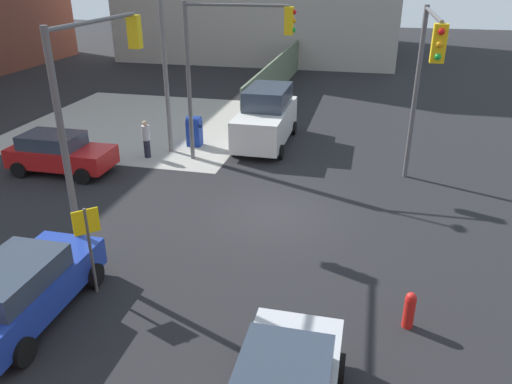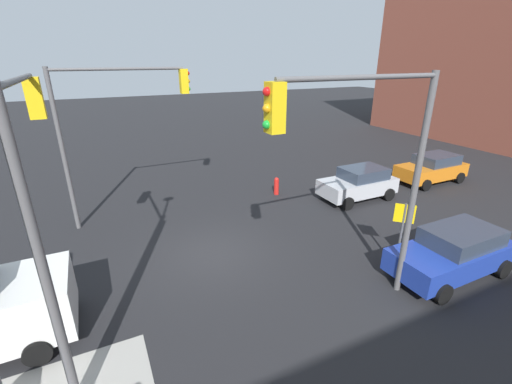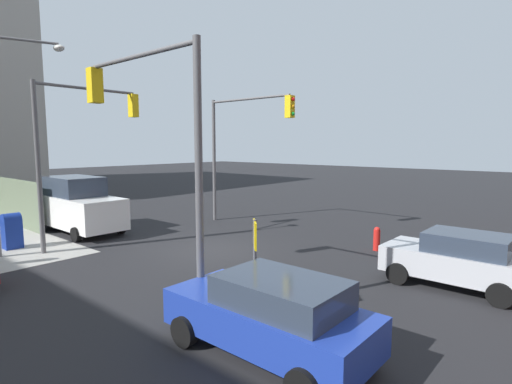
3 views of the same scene
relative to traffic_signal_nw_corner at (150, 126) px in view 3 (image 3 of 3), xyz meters
name	(u,v)px [view 3 (image 3 of 3)]	position (x,y,z in m)	size (l,w,h in m)	color
ground_plane	(211,250)	(2.67, -4.50, -4.59)	(120.00, 120.00, 0.00)	black
traffic_signal_nw_corner	(150,126)	(0.00, 0.00, 0.00)	(4.87, 0.36, 6.50)	#59595B
traffic_signal_se_corner	(242,135)	(5.12, -9.00, 0.03)	(5.38, 0.36, 6.50)	#59595B
traffic_signal_ne_corner	(80,134)	(7.17, -1.67, -0.02)	(0.36, 4.48, 6.50)	#59595B
street_lamp_corner	(1,129)	(7.75, 0.95, 0.11)	(1.17, 2.55, 8.00)	slate
warning_sign_two_way	(255,252)	(-2.73, -0.90, -2.95)	(0.48, 0.48, 2.40)	#4C4C4C
mailbox_blue	(12,230)	(8.87, 0.50, -3.83)	(0.56, 0.64, 1.43)	navy
fire_hydrant	(377,238)	(-2.33, -8.70, -4.11)	(0.26, 0.26, 0.94)	red
hatchback_blue	(271,314)	(-4.05, 0.15, -3.75)	(4.30, 2.02, 1.62)	#1E389E
sedan_silver	(458,259)	(-5.82, -6.36, -3.75)	(3.89, 2.02, 1.62)	#B7BABF
van_white_delivery	(78,205)	(9.94, -2.70, -3.31)	(5.40, 2.32, 2.62)	white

